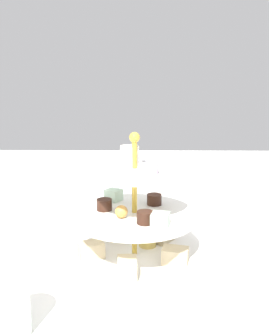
{
  "coord_description": "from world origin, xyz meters",
  "views": [
    {
      "loc": [
        -0.66,
        -0.01,
        0.34
      ],
      "look_at": [
        0.0,
        0.0,
        0.18
      ],
      "focal_mm": 38.82,
      "sensor_mm": 36.0,
      "label": 1
    }
  ],
  "objects": [
    {
      "name": "water_glass_short_left",
      "position": [
        -0.23,
        0.17,
        0.04
      ],
      "size": [
        0.06,
        0.06,
        0.08
      ],
      "primitive_type": "cylinder",
      "color": "silver",
      "rests_on": "ground_plane"
    },
    {
      "name": "tiered_serving_stand",
      "position": [
        0.0,
        0.0,
        0.07
      ],
      "size": [
        0.29,
        0.29,
        0.25
      ],
      "color": "white",
      "rests_on": "ground_plane"
    },
    {
      "name": "ground_plane",
      "position": [
        0.0,
        0.0,
        0.0
      ],
      "size": [
        2.4,
        2.4,
        0.0
      ],
      "primitive_type": "plane",
      "color": "white"
    },
    {
      "name": "butter_knife_right",
      "position": [
        0.14,
        0.3,
        0.0
      ],
      "size": [
        0.15,
        0.1,
        0.0
      ],
      "primitive_type": "cube",
      "rotation": [
        0.0,
        0.0,
        8.89
      ],
      "color": "silver",
      "rests_on": "ground_plane"
    },
    {
      "name": "water_glass_tall_right",
      "position": [
        0.28,
        0.01,
        0.06
      ],
      "size": [
        0.07,
        0.07,
        0.13
      ],
      "primitive_type": "cylinder",
      "color": "silver",
      "rests_on": "ground_plane"
    }
  ]
}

